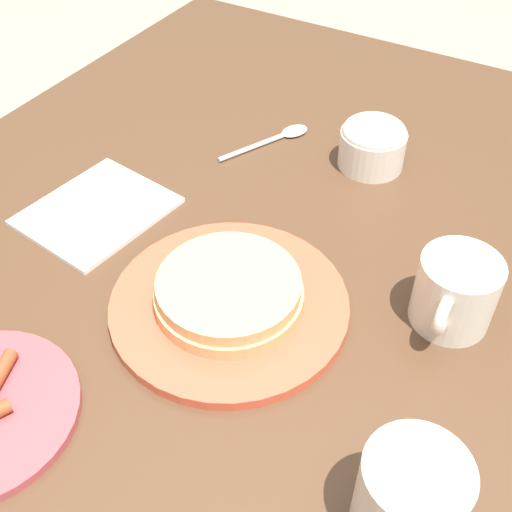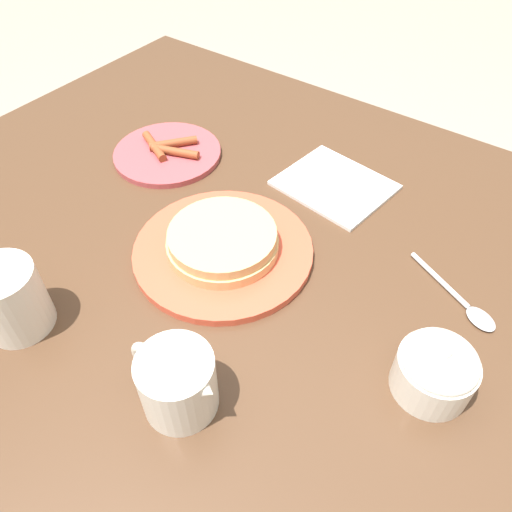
# 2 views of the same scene
# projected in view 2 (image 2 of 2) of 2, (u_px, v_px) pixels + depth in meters

# --- Properties ---
(ground_plane) EXTENTS (8.00, 8.00, 0.00)m
(ground_plane) POSITION_uv_depth(u_px,v_px,m) (258.00, 468.00, 1.24)
(ground_plane) COLOR gray
(dining_table) EXTENTS (1.26, 0.96, 0.75)m
(dining_table) POSITION_uv_depth(u_px,v_px,m) (259.00, 315.00, 0.78)
(dining_table) COLOR #4C3321
(dining_table) RESTS_ON ground_plane
(pancake_plate) EXTENTS (0.25, 0.25, 0.04)m
(pancake_plate) POSITION_uv_depth(u_px,v_px,m) (223.00, 246.00, 0.70)
(pancake_plate) COLOR #DB5138
(pancake_plate) RESTS_ON dining_table
(side_plate_bacon) EXTENTS (0.19, 0.19, 0.02)m
(side_plate_bacon) POSITION_uv_depth(u_px,v_px,m) (167.00, 153.00, 0.87)
(side_plate_bacon) COLOR #B2474C
(side_plate_bacon) RESTS_ON dining_table
(coffee_mug) EXTENTS (0.11, 0.08, 0.09)m
(coffee_mug) POSITION_uv_depth(u_px,v_px,m) (8.00, 298.00, 0.59)
(coffee_mug) COLOR silver
(coffee_mug) RESTS_ON dining_table
(creamer_pitcher) EXTENTS (0.12, 0.08, 0.09)m
(creamer_pitcher) POSITION_uv_depth(u_px,v_px,m) (178.00, 383.00, 0.52)
(creamer_pitcher) COLOR silver
(creamer_pitcher) RESTS_ON dining_table
(sugar_bowl) EXTENTS (0.09, 0.09, 0.08)m
(sugar_bowl) POSITION_uv_depth(u_px,v_px,m) (436.00, 370.00, 0.54)
(sugar_bowl) COLOR silver
(sugar_bowl) RESTS_ON dining_table
(napkin) EXTENTS (0.18, 0.16, 0.01)m
(napkin) POSITION_uv_depth(u_px,v_px,m) (332.00, 184.00, 0.81)
(napkin) COLOR white
(napkin) RESTS_ON dining_table
(spoon) EXTENTS (0.14, 0.08, 0.01)m
(spoon) POSITION_uv_depth(u_px,v_px,m) (465.00, 304.00, 0.64)
(spoon) COLOR silver
(spoon) RESTS_ON dining_table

